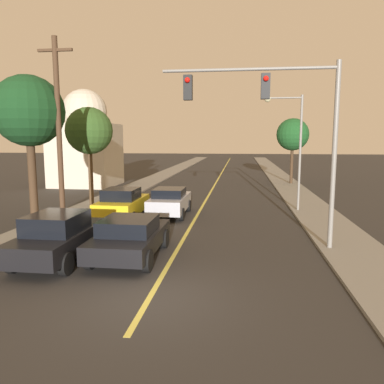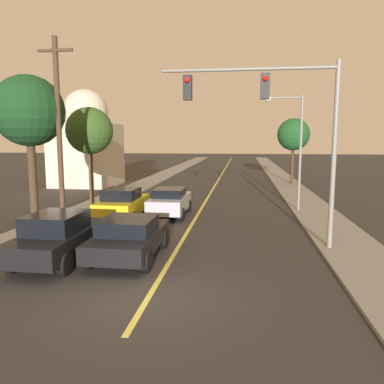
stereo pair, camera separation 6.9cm
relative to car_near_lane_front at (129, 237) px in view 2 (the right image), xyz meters
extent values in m
plane|color=#2D2B28|center=(1.47, -3.21, -0.76)|extent=(200.00, 200.00, 0.00)
cube|color=#2D2B28|center=(1.47, 32.79, -0.76)|extent=(10.51, 80.00, 0.01)
cube|color=#D1C14C|center=(1.47, 32.79, -0.75)|extent=(0.16, 76.00, 0.00)
cube|color=gray|center=(-5.03, 32.79, -0.70)|extent=(2.50, 80.00, 0.12)
cube|color=gray|center=(7.98, 32.79, -0.70)|extent=(2.50, 80.00, 0.12)
cube|color=black|center=(0.00, 0.04, -0.11)|extent=(1.99, 4.29, 0.58)
cube|color=black|center=(0.00, -0.13, 0.43)|extent=(1.75, 1.93, 0.50)
cylinder|color=black|center=(-0.95, 1.37, -0.40)|extent=(0.22, 0.72, 0.72)
cylinder|color=black|center=(0.95, 1.37, -0.40)|extent=(0.22, 0.72, 0.72)
cylinder|color=black|center=(-0.95, -1.29, -0.40)|extent=(0.22, 0.72, 0.72)
cylinder|color=black|center=(0.95, -1.29, -0.40)|extent=(0.22, 0.72, 0.72)
cube|color=#A5A8B2|center=(0.00, 7.44, -0.07)|extent=(1.78, 4.10, 0.73)
cube|color=black|center=(0.00, 7.28, 0.52)|extent=(1.56, 1.84, 0.45)
cylinder|color=black|center=(-0.84, 8.71, -0.43)|extent=(0.22, 0.66, 0.66)
cylinder|color=black|center=(0.84, 8.71, -0.43)|extent=(0.22, 0.66, 0.66)
cylinder|color=black|center=(-0.84, 6.17, -0.43)|extent=(0.22, 0.66, 0.66)
cylinder|color=black|center=(0.84, 6.17, -0.43)|extent=(0.22, 0.66, 0.66)
cube|color=black|center=(-2.31, -0.53, -0.06)|extent=(1.84, 4.47, 0.67)
cube|color=black|center=(-2.31, -0.71, 0.59)|extent=(1.62, 2.01, 0.63)
cylinder|color=black|center=(-3.18, 0.85, -0.40)|extent=(0.22, 0.73, 0.73)
cylinder|color=black|center=(-1.44, 0.85, -0.40)|extent=(0.22, 0.73, 0.73)
cylinder|color=black|center=(-3.18, -1.92, -0.40)|extent=(0.22, 0.73, 0.73)
cylinder|color=black|center=(-1.44, -1.92, -0.40)|extent=(0.22, 0.73, 0.73)
cube|color=gold|center=(-2.31, 6.34, -0.09)|extent=(1.87, 4.08, 0.73)
cube|color=black|center=(-2.31, 6.18, 0.56)|extent=(1.64, 1.84, 0.57)
cylinder|color=black|center=(-3.20, 7.61, -0.45)|extent=(0.22, 0.63, 0.63)
cylinder|color=black|center=(-1.43, 7.61, -0.45)|extent=(0.22, 0.63, 0.63)
cylinder|color=black|center=(-3.20, 5.08, -0.45)|extent=(0.22, 0.63, 0.63)
cylinder|color=black|center=(-1.43, 5.08, -0.45)|extent=(0.22, 0.63, 0.63)
cylinder|color=slate|center=(7.13, 1.83, 2.73)|extent=(0.18, 0.18, 6.75)
cylinder|color=slate|center=(3.99, 1.83, 5.86)|extent=(6.28, 0.12, 0.12)
cube|color=black|center=(4.62, 1.83, 5.25)|extent=(0.32, 0.28, 0.90)
sphere|color=red|center=(4.62, 1.65, 5.50)|extent=(0.20, 0.20, 0.20)
cube|color=black|center=(1.79, 1.83, 5.25)|extent=(0.32, 0.28, 0.90)
sphere|color=red|center=(1.79, 1.65, 5.50)|extent=(0.20, 0.20, 0.20)
cylinder|color=slate|center=(7.08, 9.41, 2.57)|extent=(0.14, 0.14, 6.43)
cylinder|color=slate|center=(6.14, 9.41, 5.64)|extent=(1.88, 0.09, 0.09)
sphere|color=beige|center=(5.20, 9.41, 5.59)|extent=(0.36, 0.36, 0.36)
cylinder|color=#422D1E|center=(-4.38, 3.88, 3.59)|extent=(0.24, 0.24, 8.47)
cube|color=#422D1E|center=(-4.38, 3.88, 7.23)|extent=(1.60, 0.12, 0.12)
cylinder|color=#3D2B1C|center=(-5.94, 4.14, 1.44)|extent=(0.37, 0.37, 4.16)
sphere|color=#143819|center=(-5.94, 4.14, 4.65)|extent=(3.26, 3.26, 3.26)
cylinder|color=#4C3823|center=(-5.10, 9.02, 1.13)|extent=(0.27, 0.27, 3.54)
sphere|color=#2D4C1E|center=(-5.10, 9.02, 3.86)|extent=(2.75, 2.75, 2.75)
cylinder|color=#3D2B1C|center=(8.40, 22.75, 1.07)|extent=(0.27, 0.27, 3.43)
sphere|color=#19471E|center=(8.40, 22.75, 3.80)|extent=(2.89, 2.89, 2.89)
cube|color=#BCB29E|center=(-9.88, 19.67, 1.98)|extent=(5.19, 5.19, 5.48)
sphere|color=#BCB29E|center=(-9.88, 19.67, 5.78)|extent=(3.86, 3.86, 3.86)
camera|label=1|loc=(3.77, -12.28, 3.35)|focal=35.00mm
camera|label=2|loc=(3.84, -12.27, 3.35)|focal=35.00mm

